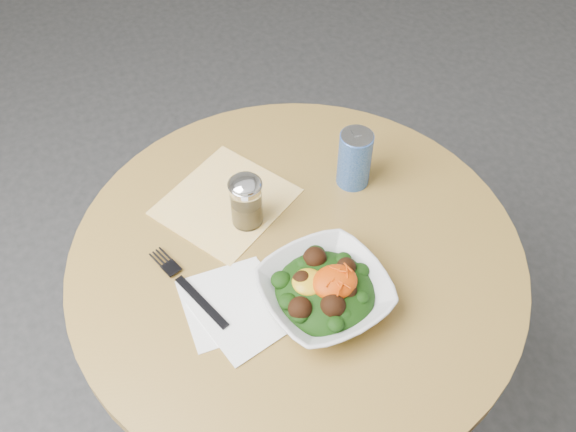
% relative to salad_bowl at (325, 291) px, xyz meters
% --- Properties ---
extents(ground, '(6.00, 6.00, 0.00)m').
position_rel_salad_bowl_xyz_m(ground, '(-0.00, 0.12, -0.78)').
color(ground, '#2F2F32').
rests_on(ground, ground).
extents(table, '(0.90, 0.90, 0.75)m').
position_rel_salad_bowl_xyz_m(table, '(-0.00, 0.12, -0.23)').
color(table, black).
rests_on(table, ground).
extents(cloth_napkin, '(0.33, 0.32, 0.00)m').
position_rel_salad_bowl_xyz_m(cloth_napkin, '(-0.09, 0.30, -0.03)').
color(cloth_napkin, '#FDA40D').
rests_on(cloth_napkin, table).
extents(paper_napkins, '(0.21, 0.21, 0.00)m').
position_rel_salad_bowl_xyz_m(paper_napkins, '(-0.15, 0.05, -0.03)').
color(paper_napkins, white).
rests_on(paper_napkins, table).
extents(salad_bowl, '(0.26, 0.26, 0.09)m').
position_rel_salad_bowl_xyz_m(salad_bowl, '(0.00, 0.00, 0.00)').
color(salad_bowl, silver).
rests_on(salad_bowl, table).
extents(fork, '(0.09, 0.22, 0.00)m').
position_rel_salad_bowl_xyz_m(fork, '(-0.23, 0.13, -0.03)').
color(fork, black).
rests_on(fork, table).
extents(spice_shaker, '(0.07, 0.07, 0.12)m').
position_rel_salad_bowl_xyz_m(spice_shaker, '(-0.06, 0.24, 0.03)').
color(spice_shaker, silver).
rests_on(spice_shaker, table).
extents(beverage_can, '(0.07, 0.07, 0.14)m').
position_rel_salad_bowl_xyz_m(beverage_can, '(0.19, 0.25, 0.03)').
color(beverage_can, '#0D3594').
rests_on(beverage_can, table).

